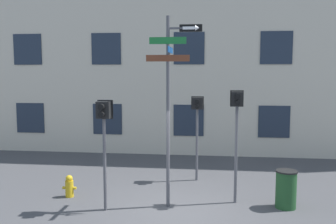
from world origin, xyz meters
The scene contains 8 objects.
ground_plane centered at (0.00, 0.00, 0.00)m, with size 60.00×60.00×0.00m, color #424244.
building_facade centered at (0.00, 6.53, 5.86)m, with size 24.00×0.63×11.72m.
street_sign_pole centered at (-0.09, 0.31, 2.92)m, with size 1.39×1.01×4.85m.
pedestrian_signal_left centered at (-1.69, -0.15, 2.20)m, with size 0.39×0.40×2.78m.
pedestrian_signal_right centered at (1.60, 0.79, 2.30)m, with size 0.35×0.40×2.99m.
pedestrian_signal_across centered at (0.49, 2.73, 2.12)m, with size 0.39×0.40×2.69m.
fire_hydrant centered at (-2.97, 0.71, 0.30)m, with size 0.39×0.23×0.62m.
trash_bin centered at (2.86, 0.56, 0.49)m, with size 0.55×0.55×0.98m.
Camera 1 is at (0.95, -9.01, 3.52)m, focal length 40.00 mm.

